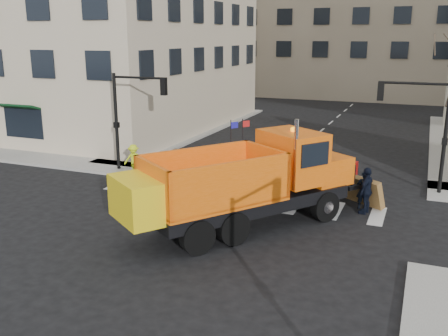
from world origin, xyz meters
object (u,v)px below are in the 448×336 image
at_px(worker, 134,159).
at_px(newspaper_box, 352,172).
at_px(cop_b, 324,181).
at_px(cop_c, 366,191).
at_px(plow_truck, 243,181).
at_px(cop_a, 363,190).

height_order(worker, newspaper_box, worker).
relative_size(cop_b, cop_c, 1.02).
relative_size(plow_truck, cop_c, 5.37).
bearing_deg(cop_c, plow_truck, -35.35).
bearing_deg(cop_b, worker, -1.93).
bearing_deg(cop_a, cop_b, -19.04).
height_order(cop_b, worker, cop_b).
bearing_deg(plow_truck, cop_c, -15.39).
relative_size(cop_a, newspaper_box, 1.53).
xyz_separation_m(plow_truck, cop_b, (2.37, 4.16, -0.90)).
bearing_deg(worker, cop_b, -17.52).
bearing_deg(plow_truck, cop_a, -9.98).
bearing_deg(newspaper_box, cop_a, -72.02).
relative_size(plow_truck, cop_a, 6.41).
bearing_deg(cop_b, plow_truck, 61.11).
distance_m(worker, newspaper_box, 11.35).
distance_m(plow_truck, worker, 9.18).
bearing_deg(cop_b, cop_c, 161.50).
bearing_deg(plow_truck, newspaper_box, 12.16).
height_order(plow_truck, cop_b, plow_truck).
distance_m(cop_a, cop_b, 1.74).
relative_size(worker, newspaper_box, 1.47).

